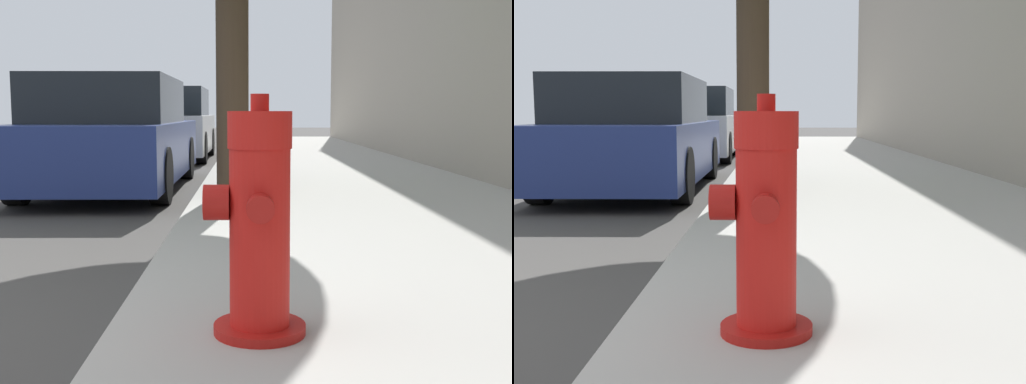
{
  "view_description": "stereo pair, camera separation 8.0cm",
  "coord_description": "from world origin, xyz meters",
  "views": [
    {
      "loc": [
        2.34,
        -2.07,
        0.98
      ],
      "look_at": [
        2.38,
        1.45,
        0.54
      ],
      "focal_mm": 45.0,
      "sensor_mm": 36.0,
      "label": 1
    },
    {
      "loc": [
        2.42,
        -2.07,
        0.98
      ],
      "look_at": [
        2.38,
        1.45,
        0.54
      ],
      "focal_mm": 45.0,
      "sensor_mm": 36.0,
      "label": 2
    }
  ],
  "objects": [
    {
      "name": "fire_hydrant",
      "position": [
        2.37,
        0.25,
        0.56
      ],
      "size": [
        0.38,
        0.38,
        0.89
      ],
      "color": "#A91511",
      "rests_on": "sidewalk_slab"
    },
    {
      "name": "parked_car_mid",
      "position": [
        0.6,
        11.36,
        0.71
      ],
      "size": [
        1.86,
        4.06,
        1.48
      ],
      "color": "#B7B7BC",
      "rests_on": "ground_plane"
    },
    {
      "name": "parked_car_near",
      "position": [
        0.64,
        6.01,
        0.67
      ],
      "size": [
        1.73,
        4.38,
        1.4
      ],
      "color": "navy",
      "rests_on": "ground_plane"
    }
  ]
}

